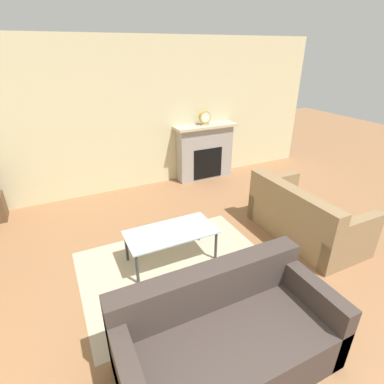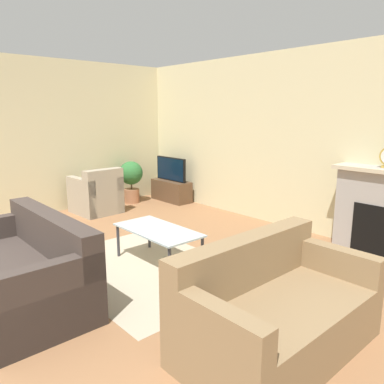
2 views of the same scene
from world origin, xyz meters
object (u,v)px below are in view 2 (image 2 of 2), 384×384
(coffee_table, at_px, (158,232))
(potted_plant, at_px, (131,178))
(couch_loveseat, at_px, (274,312))
(couch_sectional, at_px, (23,273))
(armchair_by_window, at_px, (97,196))
(tv, at_px, (171,169))

(coffee_table, xyz_separation_m, potted_plant, (-2.85, 1.47, 0.12))
(couch_loveseat, bearing_deg, couch_sectional, 120.19)
(armchair_by_window, distance_m, coffee_table, 2.67)
(couch_sectional, distance_m, armchair_by_window, 3.24)
(couch_loveseat, bearing_deg, potted_plant, 69.29)
(potted_plant, bearing_deg, tv, 59.08)
(couch_sectional, height_order, coffee_table, couch_sectional)
(couch_loveseat, height_order, coffee_table, couch_loveseat)
(tv, relative_size, armchair_by_window, 1.04)
(couch_sectional, height_order, couch_loveseat, same)
(tv, height_order, armchair_by_window, tv)
(tv, xyz_separation_m, couch_sectional, (2.32, -3.67, -0.37))
(tv, height_order, couch_loveseat, tv)
(couch_sectional, height_order, armchair_by_window, same)
(tv, height_order, coffee_table, tv)
(couch_loveseat, bearing_deg, armchair_by_window, 78.71)
(couch_sectional, xyz_separation_m, couch_loveseat, (2.03, 1.18, 0.00))
(couch_sectional, bearing_deg, couch_loveseat, 30.19)
(coffee_table, bearing_deg, tv, 138.50)
(potted_plant, bearing_deg, couch_loveseat, -20.71)
(armchair_by_window, bearing_deg, potted_plant, -167.51)
(potted_plant, bearing_deg, armchair_by_window, -74.78)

